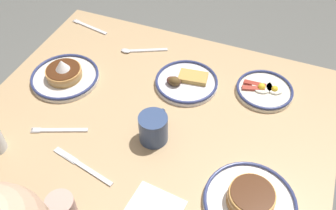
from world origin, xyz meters
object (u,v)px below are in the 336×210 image
plate_far_companion (65,75)px  plate_far_side (250,201)px  tea_spoon (138,51)px  fork_far (59,130)px  fork_near (90,27)px  butter_knife (82,166)px  plate_near_main (186,82)px  plate_center_pancakes (264,90)px  coffee_mug (154,128)px

plate_far_companion → plate_far_side: plate_far_companion is taller
plate_far_side → tea_spoon: bearing=-41.0°
plate_far_side → tea_spoon: 0.78m
fork_far → tea_spoon: 0.49m
fork_near → butter_knife: same height
fork_far → plate_near_main: bearing=-130.8°
plate_center_pancakes → fork_near: bearing=-8.5°
fork_far → butter_knife: 0.17m
coffee_mug → plate_center_pancakes: bearing=-130.4°
plate_far_side → fork_near: size_ratio=1.41×
plate_center_pancakes → butter_knife: plate_center_pancakes is taller
plate_far_companion → tea_spoon: plate_far_companion is taller
plate_near_main → plate_far_companion: (0.44, 0.14, 0.01)m
plate_far_side → fork_far: size_ratio=1.46×
plate_near_main → coffee_mug: coffee_mug is taller
plate_far_side → fork_far: (0.65, -0.03, -0.02)m
plate_center_pancakes → coffee_mug: 0.45m
fork_far → coffee_mug: bearing=-163.6°
coffee_mug → fork_near: 0.69m
plate_far_companion → fork_far: plate_far_companion is taller
plate_far_side → plate_near_main: bearing=-49.8°
plate_near_main → coffee_mug: (0.01, 0.28, 0.04)m
plate_near_main → fork_near: 0.55m
plate_near_main → plate_far_side: 0.52m
plate_near_main → fork_near: plate_near_main is taller
plate_far_companion → coffee_mug: size_ratio=2.00×
coffee_mug → plate_far_side: bearing=160.7°
plate_far_companion → coffee_mug: coffee_mug is taller
plate_far_side → fork_near: 1.04m
plate_center_pancakes → fork_near: (0.80, -0.12, -0.01)m
plate_far_companion → butter_knife: bearing=129.5°
plate_center_pancakes → plate_far_side: 0.47m
butter_knife → tea_spoon: 0.58m
plate_center_pancakes → fork_far: (0.60, 0.44, -0.01)m
plate_near_main → fork_near: (0.52, -0.19, -0.01)m
plate_center_pancakes → fork_near: 0.81m
plate_near_main → plate_far_side: bearing=130.2°
plate_near_main → butter_knife: (0.17, 0.46, -0.01)m
plate_near_main → plate_center_pancakes: plate_near_main is taller
plate_far_side → butter_knife: bearing=7.2°
plate_far_companion → plate_far_side: size_ratio=0.96×
plate_near_main → plate_center_pancakes: 0.29m
coffee_mug → butter_knife: coffee_mug is taller
plate_center_pancakes → butter_knife: 0.70m
plate_center_pancakes → fork_near: size_ratio=1.10×
plate_far_companion → fork_near: size_ratio=1.36×
plate_center_pancakes → plate_far_companion: size_ratio=0.81×
plate_far_side → coffee_mug: 0.37m
plate_near_main → fork_far: size_ratio=1.29×
fork_near → plate_near_main: bearing=160.2°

